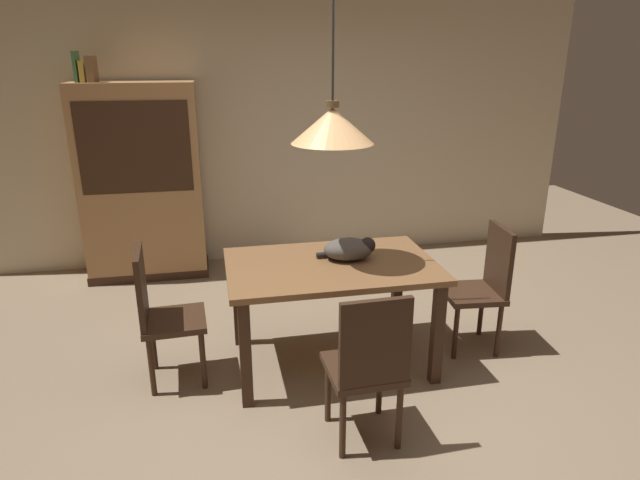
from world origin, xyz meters
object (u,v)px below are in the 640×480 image
object	(u,v)px
chair_near_front	(368,363)
cat_sleeping	(350,249)
book_green_slim	(77,67)
book_yellow_short	(84,71)
pendant_lamp	(332,125)
book_brown_thick	(92,69)
hutch_bookcase	(142,187)
chair_right_side	(483,283)
chair_left_side	(161,311)
dining_table	(331,277)

from	to	relation	value
chair_near_front	cat_sleeping	world-z (taller)	chair_near_front
cat_sleeping	book_green_slim	bearing A→B (deg)	135.88
chair_near_front	cat_sleeping	size ratio (longest dim) A/B	2.38
chair_near_front	book_yellow_short	world-z (taller)	book_yellow_short
book_green_slim	book_yellow_short	size ratio (longest dim) A/B	1.30
pendant_lamp	book_brown_thick	bearing A→B (deg)	131.21
hutch_bookcase	book_green_slim	distance (m)	1.17
chair_right_side	chair_near_front	size ratio (longest dim) A/B	1.00
chair_left_side	cat_sleeping	world-z (taller)	chair_left_side
pendant_lamp	hutch_bookcase	world-z (taller)	pendant_lamp
dining_table	cat_sleeping	distance (m)	0.23
dining_table	chair_left_side	world-z (taller)	chair_left_side
dining_table	cat_sleeping	bearing A→B (deg)	17.48
chair_left_side	chair_near_front	xyz separation A→B (m)	(1.13, -0.87, 0.00)
dining_table	book_green_slim	xyz separation A→B (m)	(-1.83, 1.96, 1.33)
chair_right_side	chair_left_side	world-z (taller)	same
cat_sleeping	pendant_lamp	distance (m)	0.85
chair_near_front	book_brown_thick	distance (m)	3.62
dining_table	book_yellow_short	xyz separation A→B (m)	(-1.78, 1.96, 1.29)
dining_table	chair_right_side	size ratio (longest dim) A/B	1.51
book_yellow_short	book_brown_thick	size ratio (longest dim) A/B	0.83
book_brown_thick	chair_right_side	bearing A→B (deg)	-34.66
book_brown_thick	cat_sleeping	bearing A→B (deg)	-45.91
dining_table	chair_left_side	bearing A→B (deg)	-179.80
hutch_bookcase	book_yellow_short	xyz separation A→B (m)	(-0.39, 0.00, 1.05)
chair_left_side	book_green_slim	xyz separation A→B (m)	(-0.71, 1.96, 1.47)
chair_left_side	book_brown_thick	size ratio (longest dim) A/B	3.88
dining_table	chair_left_side	xyz separation A→B (m)	(-1.13, -0.00, -0.14)
dining_table	hutch_bookcase	bearing A→B (deg)	125.56
dining_table	book_brown_thick	xyz separation A→B (m)	(-1.71, 1.96, 1.31)
dining_table	book_yellow_short	size ratio (longest dim) A/B	7.00
chair_right_side	chair_near_front	distance (m)	1.42
chair_right_side	book_green_slim	xyz separation A→B (m)	(-2.96, 1.97, 1.47)
chair_right_side	cat_sleeping	world-z (taller)	chair_right_side
chair_left_side	pendant_lamp	size ratio (longest dim) A/B	0.72
dining_table	book_brown_thick	bearing A→B (deg)	131.21
chair_near_front	book_yellow_short	distance (m)	3.64
cat_sleeping	dining_table	bearing A→B (deg)	-162.52
cat_sleeping	book_green_slim	xyz separation A→B (m)	(-1.97, 1.91, 1.15)
chair_near_front	cat_sleeping	xyz separation A→B (m)	(0.14, 0.92, 0.32)
chair_right_side	book_green_slim	world-z (taller)	book_green_slim
hutch_bookcase	book_yellow_short	size ratio (longest dim) A/B	9.25
chair_right_side	book_brown_thick	bearing A→B (deg)	145.34
chair_near_front	book_brown_thick	xyz separation A→B (m)	(-1.72, 2.84, 1.45)
chair_right_side	book_brown_thick	world-z (taller)	book_brown_thick
pendant_lamp	book_yellow_short	world-z (taller)	pendant_lamp
cat_sleeping	book_brown_thick	xyz separation A→B (m)	(-1.85, 1.91, 1.13)
chair_right_side	chair_near_front	xyz separation A→B (m)	(-1.13, -0.87, 0.00)
chair_near_front	pendant_lamp	world-z (taller)	pendant_lamp
dining_table	book_yellow_short	bearing A→B (deg)	132.33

